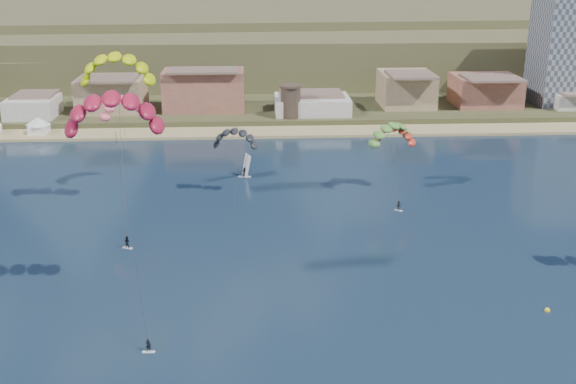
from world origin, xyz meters
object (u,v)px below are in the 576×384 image
Objects in this scene: watchtower at (291,101)px; buoy at (547,310)px; kitesurfer_yellow at (116,64)px; apartment_tower at (573,47)px; kitesurfer_green at (391,131)px; windsurfer at (245,170)px; kitesurfer_red at (113,106)px.

buoy is at bearing -74.88° from watchtower.
apartment_tower is at bearing 34.71° from kitesurfer_yellow.
kitesurfer_yellow is at bearing -169.25° from kitesurfer_green.
apartment_tower is at bearing 32.20° from windsurfer.
windsurfer is (14.59, 55.15, -25.42)m from kitesurfer_red.
kitesurfer_red is at bearing 177.03° from buoy.
kitesurfer_red reaches higher than watchtower.
kitesurfer_red reaches higher than kitesurfer_green.
apartment_tower reaches higher than windsurfer.
kitesurfer_green is 3.38× the size of windsurfer.
kitesurfer_yellow is at bearing 147.52° from buoy.
windsurfer is at bearing -104.98° from watchtower.
kitesurfer_green is at bearing -21.64° from windsurfer.
windsurfer is 6.45× the size of buoy.
kitesurfer_red is at bearing -104.81° from windsurfer.
kitesurfer_red reaches higher than buoy.
windsurfer is (-11.70, -43.74, -4.89)m from watchtower.
windsurfer is 69.94m from buoy.
watchtower is 0.28× the size of kitesurfer_yellow.
kitesurfer_yellow is (-5.88, 35.18, -0.66)m from kitesurfer_red.
apartment_tower is 1.07× the size of kitesurfer_red.
apartment_tower is 136.72m from kitesurfer_yellow.
kitesurfer_green reaches higher than windsurfer.
buoy is (-52.54, -115.68, -17.70)m from apartment_tower.
kitesurfer_green is at bearing 10.75° from kitesurfer_yellow.
watchtower reaches higher than windsurfer.
buoy is at bearing -75.98° from kitesurfer_green.
buoy is (59.63, -37.97, -26.12)m from kitesurfer_yellow.
watchtower is 104.37m from kitesurfer_red.
apartment_tower is 82.02m from watchtower.
kitesurfer_green is 49.97m from buoy.
kitesurfer_red is (-106.29, -112.89, 9.09)m from apartment_tower.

